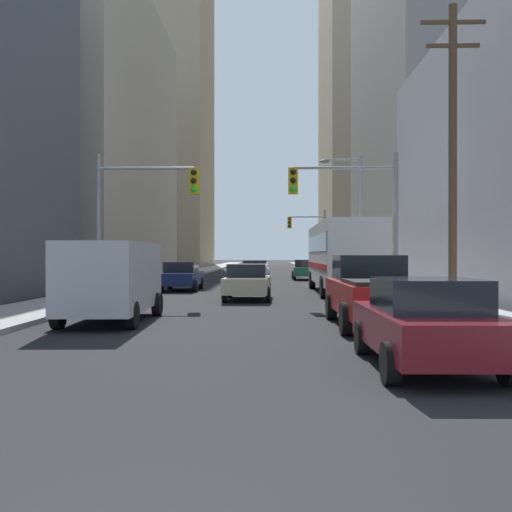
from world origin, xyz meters
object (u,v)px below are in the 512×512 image
(pickup_truck_red, at_px, (373,291))
(sedan_white, at_px, (255,271))
(sedan_maroon, at_px, (426,323))
(sedan_green, at_px, (305,270))
(cargo_van_silver, at_px, (112,277))
(sedan_beige, at_px, (248,282))
(traffic_signal_near_left, at_px, (142,201))
(traffic_signal_far_right, at_px, (309,232))
(city_bus, at_px, (342,254))
(traffic_signal_near_right, at_px, (349,201))
(sedan_navy, at_px, (182,276))

(pickup_truck_red, distance_m, sedan_white, 24.87)
(pickup_truck_red, relative_size, sedan_maroon, 1.28)
(sedan_white, bearing_deg, sedan_green, 50.16)
(cargo_van_silver, relative_size, sedan_beige, 1.24)
(cargo_van_silver, bearing_deg, traffic_signal_near_left, 95.55)
(traffic_signal_near_left, bearing_deg, sedan_beige, 15.35)
(traffic_signal_near_left, relative_size, traffic_signal_far_right, 1.00)
(city_bus, xyz_separation_m, traffic_signal_near_right, (-0.38, -5.34, 2.14))
(city_bus, height_order, traffic_signal_near_right, traffic_signal_near_right)
(cargo_van_silver, bearing_deg, sedan_white, 81.65)
(cargo_van_silver, relative_size, sedan_white, 1.24)
(sedan_green, distance_m, traffic_signal_far_right, 10.03)
(city_bus, xyz_separation_m, sedan_maroon, (-0.90, -18.95, -1.16))
(traffic_signal_near_right, bearing_deg, sedan_green, 91.27)
(sedan_white, bearing_deg, cargo_van_silver, -98.35)
(sedan_white, height_order, traffic_signal_far_right, traffic_signal_far_right)
(sedan_white, xyz_separation_m, traffic_signal_near_left, (-4.16, -16.78, 3.29))
(sedan_navy, xyz_separation_m, traffic_signal_near_right, (7.85, -7.53, 3.30))
(sedan_beige, xyz_separation_m, traffic_signal_far_right, (4.50, 29.48, 3.26))
(sedan_navy, bearing_deg, city_bus, -14.87)
(sedan_white, relative_size, traffic_signal_far_right, 0.71)
(city_bus, xyz_separation_m, pickup_truck_red, (-0.76, -13.13, -1.00))
(traffic_signal_near_right, xyz_separation_m, traffic_signal_far_right, (0.41, 30.64, -0.04))
(city_bus, distance_m, traffic_signal_near_right, 5.77)
(traffic_signal_near_left, distance_m, traffic_signal_far_right, 31.86)
(sedan_navy, distance_m, sedan_white, 9.97)
(sedan_maroon, height_order, traffic_signal_near_left, traffic_signal_near_left)
(sedan_green, bearing_deg, sedan_beige, -100.25)
(pickup_truck_red, bearing_deg, sedan_beige, 112.54)
(traffic_signal_near_right, bearing_deg, traffic_signal_near_left, -180.00)
(pickup_truck_red, xyz_separation_m, traffic_signal_near_left, (-7.94, 7.79, 3.13))
(traffic_signal_near_left, bearing_deg, sedan_green, 69.69)
(city_bus, distance_m, sedan_white, 12.36)
(sedan_beige, xyz_separation_m, sedan_green, (3.62, 20.04, 0.00))
(sedan_maroon, bearing_deg, traffic_signal_far_right, 88.81)
(sedan_beige, distance_m, sedan_white, 15.63)
(traffic_signal_near_right, bearing_deg, sedan_white, 103.90)
(sedan_green, height_order, traffic_signal_far_right, traffic_signal_far_right)
(pickup_truck_red, bearing_deg, sedan_navy, 116.01)
(cargo_van_silver, distance_m, traffic_signal_near_left, 7.52)
(sedan_navy, height_order, sedan_green, same)
(traffic_signal_near_left, xyz_separation_m, traffic_signal_far_right, (8.72, 30.64, -0.03))
(sedan_navy, height_order, traffic_signal_near_left, traffic_signal_near_left)
(sedan_maroon, relative_size, sedan_beige, 0.99)
(sedan_beige, relative_size, traffic_signal_near_left, 0.71)
(sedan_navy, xyz_separation_m, traffic_signal_far_right, (8.26, 23.12, 3.26))
(sedan_green, bearing_deg, sedan_white, -129.84)
(sedan_beige, height_order, traffic_signal_near_left, traffic_signal_near_left)
(sedan_white, bearing_deg, sedan_maroon, -83.18)
(cargo_van_silver, distance_m, traffic_signal_far_right, 38.54)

